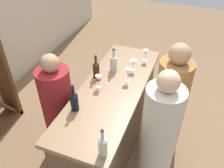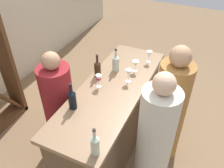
{
  "view_description": "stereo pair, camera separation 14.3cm",
  "coord_description": "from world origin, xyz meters",
  "px_view_note": "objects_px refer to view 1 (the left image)",
  "views": [
    {
      "loc": [
        -1.9,
        -0.73,
        2.59
      ],
      "look_at": [
        0.0,
        0.0,
        1.04
      ],
      "focal_mm": 37.81,
      "sensor_mm": 36.0,
      "label": 1
    },
    {
      "loc": [
        -1.84,
        -0.86,
        2.59
      ],
      "look_at": [
        0.0,
        0.0,
        1.04
      ],
      "focal_mm": 37.81,
      "sensor_mm": 36.0,
      "label": 2
    }
  ],
  "objects_px": {
    "wine_bottle_center_amber_brown": "(96,69)",
    "wine_glass_far_left": "(99,79)",
    "wine_glass_near_left": "(146,53)",
    "person_left_guest": "(157,142)",
    "person_server_behind": "(59,111)",
    "wine_bottle_second_left_near_black": "(74,101)",
    "wine_glass_near_center": "(128,73)",
    "wine_glass_near_right": "(133,63)",
    "wine_bottle_leftmost_clear_pale": "(103,145)",
    "wine_bottle_second_right_clear_pale": "(114,62)",
    "person_center_guest": "(169,108)"
  },
  "relations": [
    {
      "from": "wine_glass_near_right",
      "to": "wine_glass_far_left",
      "type": "distance_m",
      "value": 0.52
    },
    {
      "from": "person_server_behind",
      "to": "wine_glass_near_center",
      "type": "bearing_deg",
      "value": 48.37
    },
    {
      "from": "wine_bottle_leftmost_clear_pale",
      "to": "wine_bottle_center_amber_brown",
      "type": "xyz_separation_m",
      "value": [
        0.96,
        0.49,
        -0.0
      ]
    },
    {
      "from": "wine_bottle_second_left_near_black",
      "to": "person_center_guest",
      "type": "bearing_deg",
      "value": -51.69
    },
    {
      "from": "wine_bottle_second_right_clear_pale",
      "to": "person_left_guest",
      "type": "distance_m",
      "value": 1.05
    },
    {
      "from": "wine_bottle_leftmost_clear_pale",
      "to": "wine_glass_near_center",
      "type": "xyz_separation_m",
      "value": [
        1.01,
        0.12,
        0.01
      ]
    },
    {
      "from": "wine_bottle_leftmost_clear_pale",
      "to": "wine_bottle_second_right_clear_pale",
      "type": "relative_size",
      "value": 0.97
    },
    {
      "from": "wine_bottle_second_left_near_black",
      "to": "wine_bottle_center_amber_brown",
      "type": "height_order",
      "value": "wine_bottle_second_left_near_black"
    },
    {
      "from": "wine_bottle_second_right_clear_pale",
      "to": "wine_glass_near_left",
      "type": "relative_size",
      "value": 1.88
    },
    {
      "from": "wine_bottle_center_amber_brown",
      "to": "wine_glass_far_left",
      "type": "relative_size",
      "value": 1.8
    },
    {
      "from": "wine_glass_near_center",
      "to": "person_left_guest",
      "type": "bearing_deg",
      "value": -136.54
    },
    {
      "from": "wine_bottle_second_left_near_black",
      "to": "wine_glass_far_left",
      "type": "bearing_deg",
      "value": -10.47
    },
    {
      "from": "wine_bottle_second_right_clear_pale",
      "to": "person_server_behind",
      "type": "bearing_deg",
      "value": 139.98
    },
    {
      "from": "person_left_guest",
      "to": "wine_bottle_leftmost_clear_pale",
      "type": "bearing_deg",
      "value": 53.18
    },
    {
      "from": "wine_bottle_center_amber_brown",
      "to": "person_center_guest",
      "type": "relative_size",
      "value": 0.18
    },
    {
      "from": "wine_bottle_center_amber_brown",
      "to": "wine_glass_near_center",
      "type": "bearing_deg",
      "value": -82.62
    },
    {
      "from": "wine_bottle_leftmost_clear_pale",
      "to": "wine_glass_near_center",
      "type": "distance_m",
      "value": 1.02
    },
    {
      "from": "wine_bottle_second_left_near_black",
      "to": "person_server_behind",
      "type": "bearing_deg",
      "value": 60.19
    },
    {
      "from": "wine_bottle_second_left_near_black",
      "to": "wine_bottle_center_amber_brown",
      "type": "distance_m",
      "value": 0.58
    },
    {
      "from": "person_center_guest",
      "to": "wine_bottle_second_right_clear_pale",
      "type": "bearing_deg",
      "value": -19.42
    },
    {
      "from": "wine_bottle_leftmost_clear_pale",
      "to": "wine_bottle_second_left_near_black",
      "type": "distance_m",
      "value": 0.59
    },
    {
      "from": "wine_bottle_second_left_near_black",
      "to": "wine_glass_near_right",
      "type": "height_order",
      "value": "wine_bottle_second_left_near_black"
    },
    {
      "from": "person_server_behind",
      "to": "wine_glass_far_left",
      "type": "bearing_deg",
      "value": 41.28
    },
    {
      "from": "wine_bottle_center_amber_brown",
      "to": "person_left_guest",
      "type": "relative_size",
      "value": 0.18
    },
    {
      "from": "person_center_guest",
      "to": "person_server_behind",
      "type": "distance_m",
      "value": 1.29
    },
    {
      "from": "wine_bottle_second_left_near_black",
      "to": "wine_glass_near_center",
      "type": "bearing_deg",
      "value": -27.81
    },
    {
      "from": "wine_bottle_second_left_near_black",
      "to": "person_server_behind",
      "type": "xyz_separation_m",
      "value": [
        0.21,
        0.37,
        -0.46
      ]
    },
    {
      "from": "wine_bottle_second_right_clear_pale",
      "to": "wine_glass_near_right",
      "type": "height_order",
      "value": "wine_bottle_second_right_clear_pale"
    },
    {
      "from": "person_server_behind",
      "to": "person_left_guest",
      "type": "bearing_deg",
      "value": 12.66
    },
    {
      "from": "wine_glass_near_center",
      "to": "person_center_guest",
      "type": "xyz_separation_m",
      "value": [
        0.04,
        -0.51,
        -0.4
      ]
    },
    {
      "from": "wine_glass_near_left",
      "to": "wine_bottle_center_amber_brown",
      "type": "bearing_deg",
      "value": 141.16
    },
    {
      "from": "wine_bottle_second_right_clear_pale",
      "to": "wine_glass_far_left",
      "type": "relative_size",
      "value": 1.86
    },
    {
      "from": "person_server_behind",
      "to": "wine_bottle_second_right_clear_pale",
      "type": "bearing_deg",
      "value": 67.44
    },
    {
      "from": "person_left_guest",
      "to": "person_server_behind",
      "type": "bearing_deg",
      "value": -4.75
    },
    {
      "from": "person_center_guest",
      "to": "wine_glass_near_center",
      "type": "bearing_deg",
      "value": -6.69
    },
    {
      "from": "wine_glass_near_center",
      "to": "person_left_guest",
      "type": "height_order",
      "value": "person_left_guest"
    },
    {
      "from": "wine_glass_near_left",
      "to": "wine_glass_near_right",
      "type": "xyz_separation_m",
      "value": [
        -0.27,
        0.08,
        -0.01
      ]
    },
    {
      "from": "wine_glass_near_right",
      "to": "wine_glass_far_left",
      "type": "bearing_deg",
      "value": 150.95
    },
    {
      "from": "wine_bottle_second_right_clear_pale",
      "to": "person_server_behind",
      "type": "height_order",
      "value": "person_server_behind"
    },
    {
      "from": "wine_bottle_leftmost_clear_pale",
      "to": "wine_glass_near_left",
      "type": "relative_size",
      "value": 1.82
    },
    {
      "from": "wine_bottle_center_amber_brown",
      "to": "wine_glass_near_right",
      "type": "bearing_deg",
      "value": -52.21
    },
    {
      "from": "person_left_guest",
      "to": "wine_bottle_center_amber_brown",
      "type": "bearing_deg",
      "value": -28.82
    },
    {
      "from": "wine_glass_near_center",
      "to": "person_center_guest",
      "type": "relative_size",
      "value": 0.11
    },
    {
      "from": "wine_bottle_center_amber_brown",
      "to": "person_server_behind",
      "type": "distance_m",
      "value": 0.67
    },
    {
      "from": "wine_glass_near_left",
      "to": "person_server_behind",
      "type": "height_order",
      "value": "person_server_behind"
    },
    {
      "from": "wine_glass_near_left",
      "to": "wine_glass_far_left",
      "type": "xyz_separation_m",
      "value": [
        -0.72,
        0.33,
        0.0
      ]
    },
    {
      "from": "wine_glass_near_left",
      "to": "wine_glass_near_right",
      "type": "bearing_deg",
      "value": 163.13
    },
    {
      "from": "wine_glass_near_right",
      "to": "person_left_guest",
      "type": "xyz_separation_m",
      "value": [
        -0.75,
        -0.5,
        -0.36
      ]
    },
    {
      "from": "wine_bottle_second_right_clear_pale",
      "to": "wine_glass_near_left",
      "type": "distance_m",
      "value": 0.46
    },
    {
      "from": "wine_bottle_leftmost_clear_pale",
      "to": "person_left_guest",
      "type": "distance_m",
      "value": 0.72
    }
  ]
}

